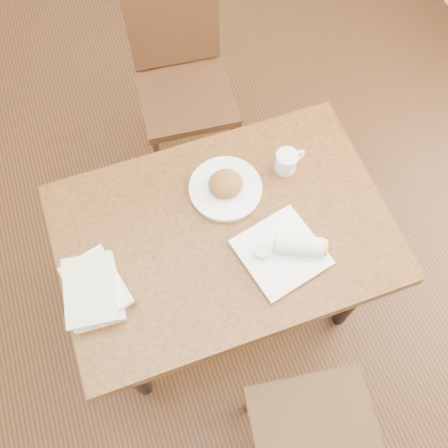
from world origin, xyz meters
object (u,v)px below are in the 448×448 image
object	(u,v)px
plate_scone	(226,187)
chair_far	(181,71)
plate_burrito	(287,250)
coffee_mug	(287,161)
table	(224,241)
book_stack	(94,289)

from	to	relation	value
plate_scone	chair_far	bearing A→B (deg)	85.77
chair_far	plate_burrito	size ratio (longest dim) A/B	3.14
chair_far	coffee_mug	distance (m)	0.80
table	plate_burrito	size ratio (longest dim) A/B	3.70
plate_scone	coffee_mug	bearing A→B (deg)	4.47
table	plate_scone	xyz separation A→B (m)	(0.06, 0.14, 0.12)
chair_far	plate_burrito	world-z (taller)	chair_far
chair_far	coffee_mug	size ratio (longest dim) A/B	8.11
plate_burrito	table	bearing A→B (deg)	138.50
coffee_mug	plate_scone	bearing A→B (deg)	-175.53
coffee_mug	book_stack	size ratio (longest dim) A/B	0.44
table	plate_scone	world-z (taller)	plate_scone
coffee_mug	plate_burrito	world-z (taller)	plate_burrito
plate_burrito	coffee_mug	bearing A→B (deg)	67.57
plate_scone	plate_burrito	size ratio (longest dim) A/B	0.85
plate_burrito	plate_scone	bearing A→B (deg)	110.67
coffee_mug	book_stack	world-z (taller)	coffee_mug
chair_far	plate_burrito	distance (m)	1.07
chair_far	coffee_mug	world-z (taller)	chair_far
table	coffee_mug	bearing A→B (deg)	28.88
table	coffee_mug	world-z (taller)	coffee_mug
plate_scone	plate_burrito	bearing A→B (deg)	-69.33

